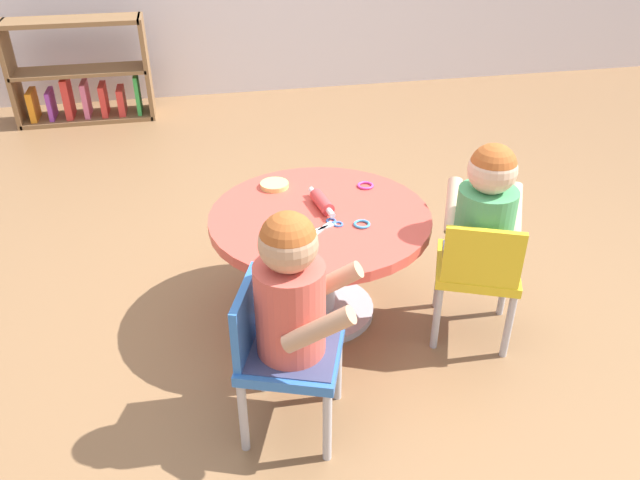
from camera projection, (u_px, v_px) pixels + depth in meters
The scene contains 14 objects.
ground_plane at pixel (320, 311), 2.58m from camera, with size 10.00×10.00×0.00m, color olive.
craft_table at pixel (320, 240), 2.40m from camera, with size 0.84×0.84×0.46m.
child_chair_left at pixel (280, 350), 1.92m from camera, with size 0.39×0.39×0.54m.
seated_child_left at pixel (291, 292), 1.79m from camera, with size 0.42×0.37×0.51m.
child_chair_right at pixel (478, 270), 2.29m from camera, with size 0.39×0.39×0.54m.
seated_child_right at pixel (486, 212), 2.21m from camera, with size 0.38×0.42×0.51m.
bookshelf_low at pixel (82, 79), 4.35m from camera, with size 0.93×0.28×0.70m.
rolling_pin at pixel (322, 202), 2.37m from camera, with size 0.07×0.23×0.05m.
craft_scissors at pixel (329, 225), 2.26m from camera, with size 0.14×0.12×0.01m.
playdough_blob_0 at pixel (274, 185), 2.52m from camera, with size 0.11×0.11×0.02m, color #F2CC72.
cookie_cutter_0 at pixel (362, 224), 2.26m from camera, with size 0.06×0.06×0.01m, color #3F99D8.
cookie_cutter_1 at pixel (273, 237), 2.18m from camera, with size 0.07×0.07×0.01m, color orange.
cookie_cutter_2 at pixel (365, 185), 2.53m from camera, with size 0.07×0.07×0.01m, color #D83FA5.
cookie_cutter_3 at pixel (288, 218), 2.30m from camera, with size 0.05×0.05×0.01m, color orange.
Camera 1 is at (-0.42, -2.00, 1.59)m, focal length 34.92 mm.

